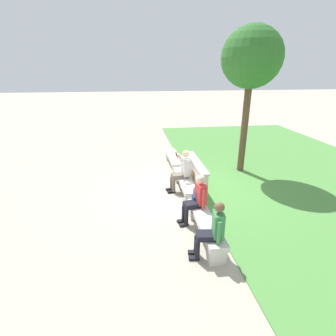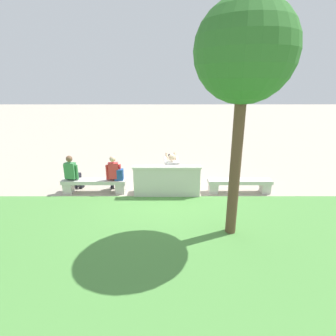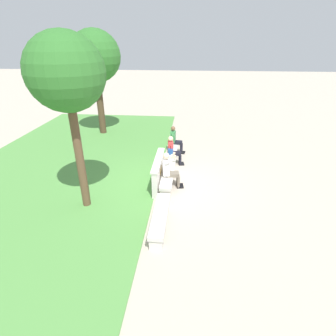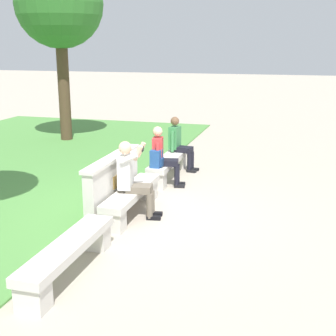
{
  "view_description": "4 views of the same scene",
  "coord_description": "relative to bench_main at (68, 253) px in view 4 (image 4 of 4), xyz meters",
  "views": [
    {
      "loc": [
        7.33,
        -1.54,
        3.64
      ],
      "look_at": [
        -0.17,
        -0.51,
        0.77
      ],
      "focal_mm": 28.0,
      "sensor_mm": 36.0,
      "label": 1
    },
    {
      "loc": [
        -0.03,
        7.97,
        3.39
      ],
      "look_at": [
        -0.04,
        -0.26,
        0.76
      ],
      "focal_mm": 28.0,
      "sensor_mm": 36.0,
      "label": 2
    },
    {
      "loc": [
        -8.26,
        -0.74,
        4.73
      ],
      "look_at": [
        -0.12,
        -0.02,
        0.74
      ],
      "focal_mm": 28.0,
      "sensor_mm": 36.0,
      "label": 3
    },
    {
      "loc": [
        -7.3,
        -2.71,
        2.89
      ],
      "look_at": [
        0.08,
        -0.64,
        0.85
      ],
      "focal_mm": 50.0,
      "sensor_mm": 36.0,
      "label": 4
    }
  ],
  "objects": [
    {
      "name": "bench_mid",
      "position": [
        4.74,
        0.0,
        0.0
      ],
      "size": [
        2.06,
        0.4,
        0.45
      ],
      "color": "beige",
      "rests_on": "ground"
    },
    {
      "name": "bench_main",
      "position": [
        0.0,
        0.0,
        0.0
      ],
      "size": [
        2.06,
        0.4,
        0.45
      ],
      "color": "beige",
      "rests_on": "ground"
    },
    {
      "name": "person_photographer",
      "position": [
        2.23,
        -0.08,
        0.43
      ],
      "size": [
        0.51,
        0.76,
        1.32
      ],
      "color": "black",
      "rests_on": "ground"
    },
    {
      "name": "person_companion",
      "position": [
        5.44,
        -0.07,
        0.37
      ],
      "size": [
        0.48,
        0.7,
        1.26
      ],
      "color": "black",
      "rests_on": "ground"
    },
    {
      "name": "backrest_wall_with_plaque",
      "position": [
        2.37,
        0.34,
        0.21
      ],
      "size": [
        2.12,
        0.24,
        1.01
      ],
      "color": "beige",
      "rests_on": "ground"
    },
    {
      "name": "tree_left_background",
      "position": [
        7.93,
        4.16,
        3.66
      ],
      "size": [
        2.56,
        2.56,
        5.3
      ],
      "color": "#4C3826",
      "rests_on": "ground"
    },
    {
      "name": "backpack",
      "position": [
        3.92,
        0.01,
        0.32
      ],
      "size": [
        0.28,
        0.24,
        0.43
      ],
      "color": "#234C8C",
      "rests_on": "bench_mid"
    },
    {
      "name": "person_distant",
      "position": [
        4.1,
        -0.07,
        0.37
      ],
      "size": [
        0.47,
        0.71,
        1.26
      ],
      "color": "black",
      "rests_on": "ground"
    },
    {
      "name": "bench_near",
      "position": [
        2.37,
        0.0,
        0.0
      ],
      "size": [
        2.06,
        0.4,
        0.45
      ],
      "color": "beige",
      "rests_on": "ground"
    },
    {
      "name": "ground_plane",
      "position": [
        2.37,
        0.0,
        -0.3
      ],
      "size": [
        80.0,
        80.0,
        0.0
      ],
      "primitive_type": "plane",
      "color": "#B2A593"
    }
  ]
}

